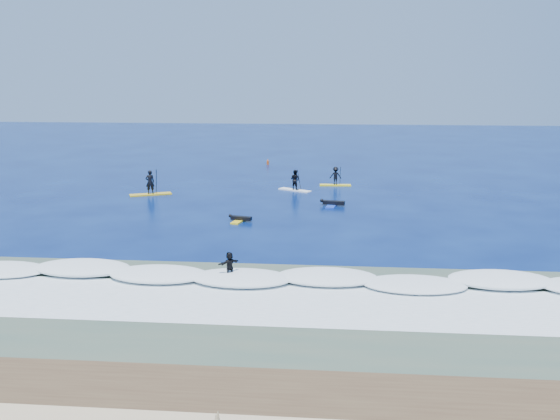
# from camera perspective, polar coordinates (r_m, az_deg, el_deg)

# --- Properties ---
(ground) EXTENTS (160.00, 160.00, 0.00)m
(ground) POSITION_cam_1_polar(r_m,az_deg,el_deg) (39.44, -2.74, -1.63)
(ground) COLOR #031143
(ground) RESTS_ON ground
(wet_sand_strip) EXTENTS (90.00, 5.00, 0.08)m
(wet_sand_strip) POSITION_cam_1_polar(r_m,az_deg,el_deg) (19.73, -11.66, -17.00)
(wet_sand_strip) COLOR #432E1F
(wet_sand_strip) RESTS_ON ground
(shallow_water) EXTENTS (90.00, 13.00, 0.01)m
(shallow_water) POSITION_cam_1_polar(r_m,az_deg,el_deg) (26.29, -6.94, -9.06)
(shallow_water) COLOR #3B5142
(shallow_water) RESTS_ON ground
(breaking_wave) EXTENTS (40.00, 6.00, 0.30)m
(breaking_wave) POSITION_cam_1_polar(r_m,az_deg,el_deg) (29.97, -5.35, -6.29)
(breaking_wave) COLOR white
(breaking_wave) RESTS_ON ground
(whitewater) EXTENTS (34.00, 5.00, 0.02)m
(whitewater) POSITION_cam_1_polar(r_m,az_deg,el_deg) (27.20, -6.50, -8.31)
(whitewater) COLOR silver
(whitewater) RESTS_ON ground
(sup_paddler_left) EXTENTS (3.34, 2.08, 2.31)m
(sup_paddler_left) POSITION_cam_1_polar(r_m,az_deg,el_deg) (50.81, -11.78, 2.16)
(sup_paddler_left) COLOR gold
(sup_paddler_left) RESTS_ON ground
(sup_paddler_center) EXTENTS (2.85, 2.06, 2.02)m
(sup_paddler_center) POSITION_cam_1_polar(r_m,az_deg,el_deg) (51.51, 1.38, 2.60)
(sup_paddler_center) COLOR white
(sup_paddler_center) RESTS_ON ground
(sup_paddler_right) EXTENTS (2.70, 0.73, 1.89)m
(sup_paddler_right) POSITION_cam_1_polar(r_m,az_deg,el_deg) (54.04, 5.09, 3.00)
(sup_paddler_right) COLOR yellow
(sup_paddler_right) RESTS_ON ground
(prone_paddler_near) EXTENTS (1.60, 2.09, 0.42)m
(prone_paddler_near) POSITION_cam_1_polar(r_m,az_deg,el_deg) (41.15, -3.67, -0.83)
(prone_paddler_near) COLOR yellow
(prone_paddler_near) RESTS_ON ground
(prone_paddler_far) EXTENTS (1.84, 2.38, 0.48)m
(prone_paddler_far) POSITION_cam_1_polar(r_m,az_deg,el_deg) (45.98, 4.82, 0.60)
(prone_paddler_far) COLOR blue
(prone_paddler_far) RESTS_ON ground
(wave_surfer) EXTENTS (1.64, 1.52, 1.28)m
(wave_surfer) POSITION_cam_1_polar(r_m,az_deg,el_deg) (29.37, -4.64, -5.15)
(wave_surfer) COLOR silver
(wave_surfer) RESTS_ON breaking_wave
(marker_buoy) EXTENTS (0.26, 0.26, 0.61)m
(marker_buoy) POSITION_cam_1_polar(r_m,az_deg,el_deg) (66.18, -1.12, 4.39)
(marker_buoy) COLOR #CC4B12
(marker_buoy) RESTS_ON ground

